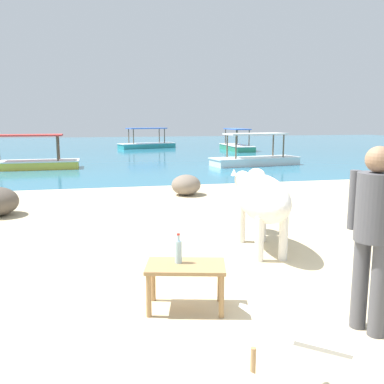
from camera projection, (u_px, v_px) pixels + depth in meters
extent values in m
cube|color=#CCB78E|center=(227.00, 281.00, 4.87)|extent=(18.00, 14.00, 0.04)
cube|color=teal|center=(123.00, 149.00, 26.04)|extent=(60.00, 36.00, 0.03)
cylinder|color=silver|center=(241.00, 223.00, 6.30)|extent=(0.12, 0.12, 0.58)
cylinder|color=silver|center=(262.00, 222.00, 6.35)|extent=(0.12, 0.12, 0.58)
cylinder|color=silver|center=(259.00, 239.00, 5.45)|extent=(0.12, 0.12, 0.58)
cylinder|color=silver|center=(283.00, 238.00, 5.50)|extent=(0.12, 0.12, 0.58)
ellipsoid|color=silver|center=(262.00, 198.00, 5.82)|extent=(0.69, 1.63, 0.64)
ellipsoid|color=silver|center=(243.00, 180.00, 6.76)|extent=(0.28, 0.44, 0.30)
cone|color=silver|center=(234.00, 172.00, 6.72)|extent=(0.11, 0.11, 0.11)
cone|color=silver|center=(252.00, 172.00, 6.76)|extent=(0.11, 0.11, 0.11)
ellipsoid|color=silver|center=(256.00, 176.00, 6.04)|extent=(0.27, 0.31, 0.21)
cube|color=#A37A4C|center=(186.00, 266.00, 4.05)|extent=(0.84, 0.61, 0.04)
cylinder|color=#A37A4C|center=(220.00, 282.00, 4.26)|extent=(0.05, 0.05, 0.42)
cylinder|color=#A37A4C|center=(222.00, 296.00, 3.90)|extent=(0.05, 0.05, 0.42)
cylinder|color=#A37A4C|center=(153.00, 281.00, 4.27)|extent=(0.05, 0.05, 0.42)
cylinder|color=#A37A4C|center=(149.00, 296.00, 3.92)|extent=(0.05, 0.05, 0.42)
cylinder|color=#A3C6D1|center=(178.00, 252.00, 4.07)|extent=(0.07, 0.07, 0.22)
cylinder|color=#A3C6D1|center=(178.00, 238.00, 4.05)|extent=(0.03, 0.03, 0.06)
cylinder|color=red|center=(178.00, 234.00, 4.04)|extent=(0.03, 0.03, 0.02)
cylinder|color=#A37A4C|center=(253.00, 371.00, 2.81)|extent=(0.04, 0.04, 0.34)
cube|color=silver|center=(294.00, 330.00, 2.56)|extent=(0.58, 0.62, 0.23)
cylinder|color=#4C4C51|center=(379.00, 290.00, 3.54)|extent=(0.14, 0.14, 0.82)
cylinder|color=#4C4C51|center=(360.00, 283.00, 3.69)|extent=(0.14, 0.14, 0.82)
cylinder|color=#4C4C51|center=(375.00, 207.00, 3.50)|extent=(0.32, 0.32, 0.58)
cylinder|color=#4C4C51|center=(354.00, 200.00, 3.66)|extent=(0.09, 0.09, 0.52)
sphere|color=#997051|center=(379.00, 159.00, 3.43)|extent=(0.22, 0.22, 0.22)
ellipsoid|color=gray|center=(186.00, 185.00, 10.23)|extent=(0.99, 1.00, 0.50)
cube|color=gold|center=(29.00, 165.00, 15.73)|extent=(3.62, 1.17, 0.28)
cube|color=white|center=(29.00, 161.00, 15.70)|extent=(3.69, 1.23, 0.04)
cylinder|color=brown|center=(57.00, 149.00, 15.50)|extent=(0.06, 0.06, 0.95)
cylinder|color=brown|center=(59.00, 148.00, 16.24)|extent=(0.06, 0.06, 0.95)
cube|color=red|center=(27.00, 135.00, 15.54)|extent=(2.54, 0.99, 0.06)
cube|color=white|center=(255.00, 162.00, 17.08)|extent=(3.73, 1.66, 0.28)
cube|color=white|center=(255.00, 158.00, 17.05)|extent=(3.81, 1.73, 0.04)
cylinder|color=brown|center=(236.00, 148.00, 16.23)|extent=(0.06, 0.06, 0.95)
cylinder|color=brown|center=(227.00, 147.00, 16.94)|extent=(0.06, 0.06, 0.95)
cylinder|color=brown|center=(283.00, 146.00, 17.01)|extent=(0.06, 0.06, 0.95)
cylinder|color=brown|center=(273.00, 145.00, 17.72)|extent=(0.06, 0.06, 0.95)
cube|color=silver|center=(256.00, 134.00, 16.89)|extent=(2.64, 1.33, 0.06)
cube|color=#338E66|center=(237.00, 148.00, 25.17)|extent=(1.11, 3.60, 0.28)
cube|color=white|center=(237.00, 145.00, 25.14)|extent=(1.16, 3.67, 0.04)
cylinder|color=brown|center=(225.00, 137.00, 26.03)|extent=(0.06, 0.06, 0.95)
cylinder|color=brown|center=(237.00, 137.00, 26.19)|extent=(0.06, 0.06, 0.95)
cylinder|color=brown|center=(236.00, 138.00, 23.95)|extent=(0.06, 0.06, 0.95)
cylinder|color=brown|center=(249.00, 138.00, 24.11)|extent=(0.06, 0.06, 0.95)
cube|color=#3D66C6|center=(237.00, 129.00, 24.98)|extent=(0.94, 2.52, 0.06)
cube|color=teal|center=(147.00, 146.00, 27.03)|extent=(3.76, 2.18, 0.28)
cube|color=white|center=(147.00, 143.00, 27.00)|extent=(3.85, 2.25, 0.04)
cylinder|color=brown|center=(159.00, 136.00, 27.80)|extent=(0.06, 0.06, 0.95)
cylinder|color=brown|center=(165.00, 136.00, 27.14)|extent=(0.06, 0.06, 0.95)
cylinder|color=brown|center=(129.00, 136.00, 26.71)|extent=(0.06, 0.06, 0.95)
cylinder|color=brown|center=(133.00, 137.00, 26.06)|extent=(0.06, 0.06, 0.95)
cube|color=#3D66C6|center=(147.00, 128.00, 26.84)|extent=(2.69, 1.68, 0.06)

